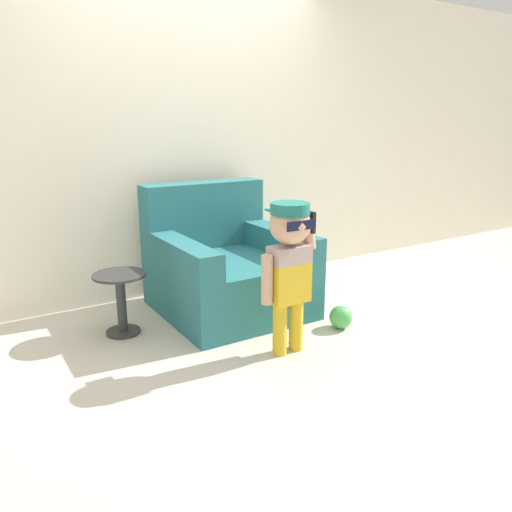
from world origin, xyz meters
TOP-DOWN VIEW (x-y plane):
  - ground_plane at (0.00, 0.00)m, footprint 10.00×10.00m
  - wall_back at (0.00, 0.77)m, footprint 10.00×0.05m
  - armchair at (0.03, 0.16)m, footprint 0.99×1.05m
  - person_child at (-0.01, -0.71)m, footprint 0.39×0.29m
  - side_table at (-0.80, 0.11)m, footprint 0.35×0.35m
  - toy_ball at (0.52, -0.61)m, footprint 0.16×0.16m

SIDE VIEW (x-z plane):
  - ground_plane at x=0.00m, z-range 0.00..0.00m
  - toy_ball at x=0.52m, z-range 0.00..0.16m
  - side_table at x=-0.80m, z-range 0.05..0.47m
  - armchair at x=0.03m, z-range -0.14..0.80m
  - person_child at x=-0.01m, z-range 0.16..1.10m
  - wall_back at x=0.00m, z-range 0.00..2.60m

